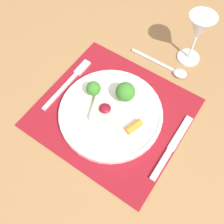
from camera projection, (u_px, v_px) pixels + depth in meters
ground_plane at (112, 182)px, 1.43m from camera, size 8.00×8.00×0.00m
dining_table at (113, 126)px, 0.82m from camera, size 1.29×1.25×0.78m
placemat at (113, 112)px, 0.74m from camera, size 0.40×0.37×0.00m
dinner_plate at (112, 112)px, 0.73m from camera, size 0.29×0.29×0.08m
fork at (70, 81)px, 0.79m from camera, size 0.02×0.21×0.01m
knife at (169, 151)px, 0.68m from camera, size 0.02×0.21×0.01m
spoon at (170, 69)px, 0.81m from camera, size 0.20×0.04×0.01m
wine_glass_near at (199, 30)px, 0.74m from camera, size 0.08×0.08×0.17m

